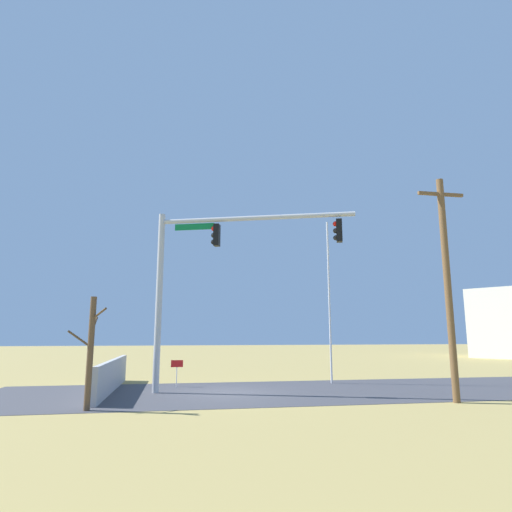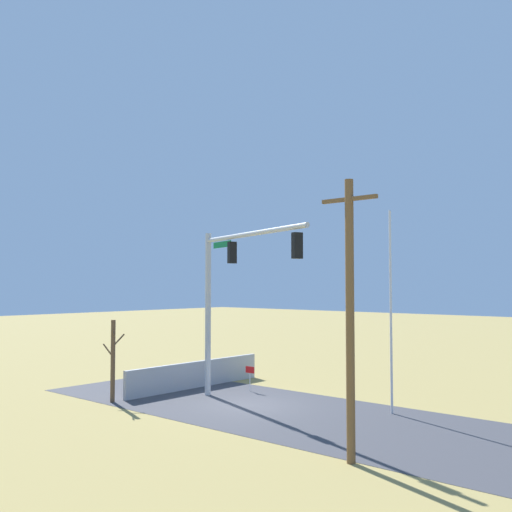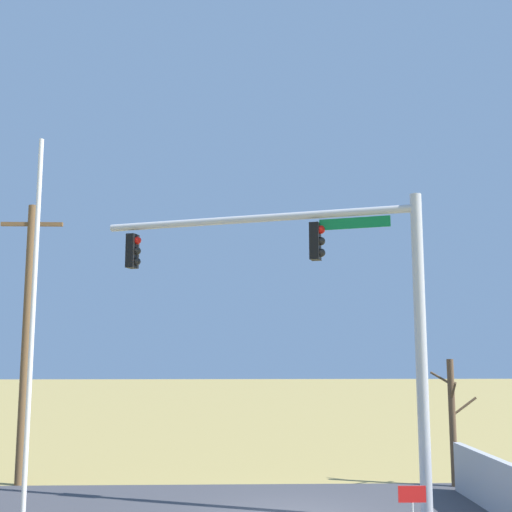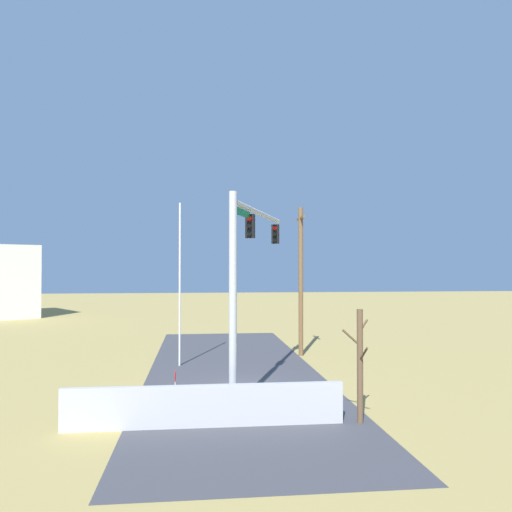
% 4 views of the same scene
% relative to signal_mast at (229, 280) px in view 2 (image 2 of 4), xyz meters
% --- Properties ---
extents(ground_plane, '(160.00, 160.00, 0.00)m').
position_rel_signal_mast_xyz_m(ground_plane, '(-0.91, -0.28, -5.45)').
color(ground_plane, '#9E894C').
extents(road_surface, '(28.00, 8.00, 0.01)m').
position_rel_signal_mast_xyz_m(road_surface, '(-4.91, -0.28, -5.45)').
color(road_surface, '#3D3D42').
rests_on(road_surface, ground_plane).
extents(sidewalk_corner, '(6.00, 6.00, 0.01)m').
position_rel_signal_mast_xyz_m(sidewalk_corner, '(3.09, -0.75, -5.45)').
color(sidewalk_corner, '#B7B5AD').
rests_on(sidewalk_corner, ground_plane).
extents(retaining_fence, '(0.20, 8.85, 1.33)m').
position_rel_signal_mast_xyz_m(retaining_fence, '(3.98, -1.75, -4.78)').
color(retaining_fence, '#A8A8AD').
rests_on(retaining_fence, ground_plane).
extents(signal_mast, '(8.15, 3.08, 7.73)m').
position_rel_signal_mast_xyz_m(signal_mast, '(0.00, 0.00, 0.00)').
color(signal_mast, '#B2B5BA').
rests_on(signal_mast, ground_plane).
extents(flagpole, '(0.10, 0.10, 8.33)m').
position_rel_signal_mast_xyz_m(flagpole, '(-6.46, -2.89, -1.28)').
color(flagpole, silver).
rests_on(flagpole, ground_plane).
extents(utility_pole, '(1.90, 0.26, 8.42)m').
position_rel_signal_mast_xyz_m(utility_pole, '(-8.71, 3.86, -1.07)').
color(utility_pole, brown).
rests_on(utility_pole, ground_plane).
extents(bare_tree, '(1.27, 1.02, 3.67)m').
position_rel_signal_mast_xyz_m(bare_tree, '(4.08, 3.24, -3.55)').
color(bare_tree, brown).
rests_on(bare_tree, ground_plane).
extents(open_sign, '(0.56, 0.04, 1.22)m').
position_rel_signal_mast_xyz_m(open_sign, '(1.21, -2.79, -4.54)').
color(open_sign, silver).
rests_on(open_sign, ground_plane).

